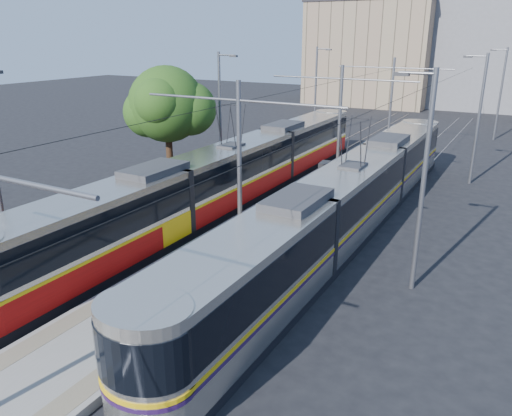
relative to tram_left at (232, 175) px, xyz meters
The scene contains 13 objects.
ground 13.70m from the tram_left, 74.64° to the right, with size 160.00×160.00×0.00m, color black.
platform 5.53m from the tram_left, 47.24° to the left, with size 4.00×50.00×0.30m, color gray.
tactile_strip_left 4.66m from the tram_left, 61.09° to the left, with size 0.70×50.00×0.01m, color gray.
tactile_strip_right 6.53m from the tram_left, 37.63° to the left, with size 0.70×50.00×0.01m, color gray.
rails 5.57m from the tram_left, 47.24° to the left, with size 8.71×70.00×0.03m.
tram_left is the anchor object (origin of this frame).
tram_right 7.27m from the tram_left, ahead, with size 2.43×30.46×5.50m.
catenary 4.69m from the tram_left, 16.23° to the left, with size 9.20×70.00×7.00m.
street_lamps 9.02m from the tram_left, 65.48° to the left, with size 15.18×38.22×8.00m.
shelter 5.13m from the tram_left, 26.71° to the left, with size 0.71×1.04×2.17m.
tree 6.25m from the tram_left, 162.96° to the left, with size 5.04×4.66×7.33m.
building_left 47.60m from the tram_left, 97.77° to the left, with size 16.32×12.24×13.50m.
building_centre 52.17m from the tram_left, 79.32° to the left, with size 18.36×14.28×15.99m.
Camera 1 is at (10.56, -9.42, 8.99)m, focal length 35.00 mm.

